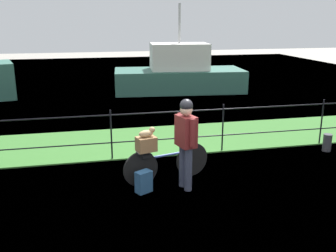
{
  "coord_description": "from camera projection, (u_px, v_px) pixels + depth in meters",
  "views": [
    {
      "loc": [
        -1.76,
        -6.0,
        3.04
      ],
      "look_at": [
        -0.17,
        1.3,
        0.9
      ],
      "focal_mm": 40.57,
      "sensor_mm": 36.0,
      "label": 1
    }
  ],
  "objects": [
    {
      "name": "terrier_dog",
      "position": [
        147.0,
        133.0,
        6.9
      ],
      "size": [
        0.32,
        0.21,
        0.18
      ],
      "color": "tan",
      "rests_on": "wooden_crate"
    },
    {
      "name": "bicycle_main",
      "position": [
        166.0,
        163.0,
        7.25
      ],
      "size": [
        1.73,
        0.49,
        0.68
      ],
      "color": "black",
      "rests_on": "ground"
    },
    {
      "name": "cyclist_person",
      "position": [
        186.0,
        136.0,
        6.76
      ],
      "size": [
        0.35,
        0.53,
        1.68
      ],
      "color": "#383D51",
      "rests_on": "ground"
    },
    {
      "name": "wooden_crate",
      "position": [
        146.0,
        144.0,
        6.95
      ],
      "size": [
        0.4,
        0.33,
        0.27
      ],
      "primitive_type": "cube",
      "rotation": [
        0.0,
        0.0,
        0.25
      ],
      "color": "olive",
      "rests_on": "bicycle_main"
    },
    {
      "name": "moored_boat_mid",
      "position": [
        179.0,
        74.0,
        16.15
      ],
      "size": [
        5.59,
        2.69,
        3.61
      ],
      "color": "#336656",
      "rests_on": "ground"
    },
    {
      "name": "ground_plane",
      "position": [
        192.0,
        193.0,
        6.84
      ],
      "size": [
        60.0,
        60.0,
        0.0
      ],
      "primitive_type": "plane",
      "color": "gray"
    },
    {
      "name": "mooring_bollard",
      "position": [
        327.0,
        143.0,
        8.94
      ],
      "size": [
        0.2,
        0.2,
        0.41
      ],
      "primitive_type": "cylinder",
      "color": "#38383D",
      "rests_on": "ground"
    },
    {
      "name": "backpack_on_paving",
      "position": [
        144.0,
        182.0,
        6.82
      ],
      "size": [
        0.33,
        0.29,
        0.4
      ],
      "primitive_type": "cube",
      "rotation": [
        0.0,
        0.0,
        3.65
      ],
      "color": "#28517A",
      "rests_on": "ground"
    },
    {
      "name": "grass_strip",
      "position": [
        159.0,
        140.0,
        9.76
      ],
      "size": [
        27.0,
        2.4,
        0.03
      ],
      "primitive_type": "cube",
      "color": "#38702D",
      "rests_on": "ground"
    },
    {
      "name": "iron_fence",
      "position": [
        169.0,
        127.0,
        8.52
      ],
      "size": [
        18.04,
        0.04,
        1.14
      ],
      "color": "black",
      "rests_on": "ground"
    },
    {
      "name": "harbor_water",
      "position": [
        129.0,
        92.0,
        16.12
      ],
      "size": [
        30.0,
        30.0,
        0.0
      ],
      "primitive_type": "plane",
      "color": "#60849E",
      "rests_on": "ground"
    }
  ]
}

